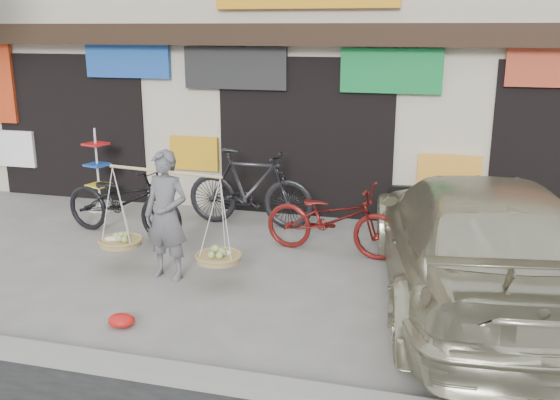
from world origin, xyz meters
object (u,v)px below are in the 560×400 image
(bike_2, at_px, (332,218))
(display_rack, at_px, (98,178))
(suv, at_px, (477,240))
(bike_1, at_px, (250,188))
(bike_0, at_px, (123,201))
(street_vendor, at_px, (167,220))

(bike_2, distance_m, display_rack, 4.55)
(suv, bearing_deg, bike_1, -40.49)
(bike_1, xyz_separation_m, bike_2, (1.54, -0.94, -0.11))
(bike_0, relative_size, display_rack, 1.45)
(bike_2, xyz_separation_m, display_rack, (-4.41, 1.10, 0.07))
(bike_0, relative_size, suv, 0.38)
(bike_1, distance_m, bike_2, 1.81)
(bike_2, xyz_separation_m, suv, (1.92, -1.20, 0.25))
(street_vendor, relative_size, bike_2, 1.02)
(bike_1, height_order, display_rack, display_rack)
(bike_0, height_order, display_rack, display_rack)
(display_rack, bearing_deg, street_vendor, -45.28)
(bike_1, bearing_deg, bike_0, 120.36)
(display_rack, bearing_deg, suv, -19.93)
(bike_1, relative_size, suv, 0.38)
(suv, bearing_deg, street_vendor, -4.97)
(bike_0, bearing_deg, suv, -93.08)
(bike_0, relative_size, bike_2, 1.07)
(street_vendor, distance_m, display_rack, 3.59)
(suv, bearing_deg, bike_0, -21.14)
(street_vendor, distance_m, bike_1, 2.42)
(street_vendor, xyz_separation_m, suv, (3.81, 0.25, -0.01))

